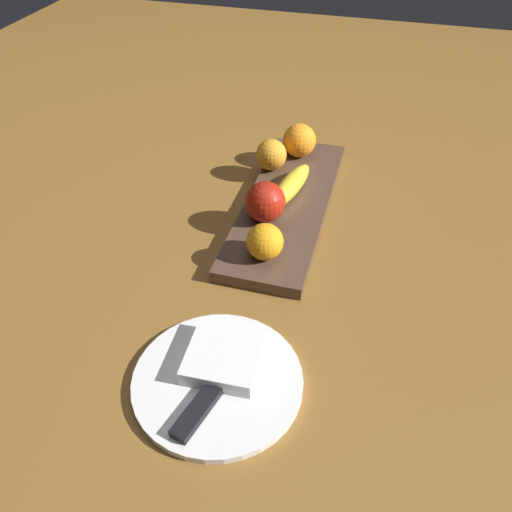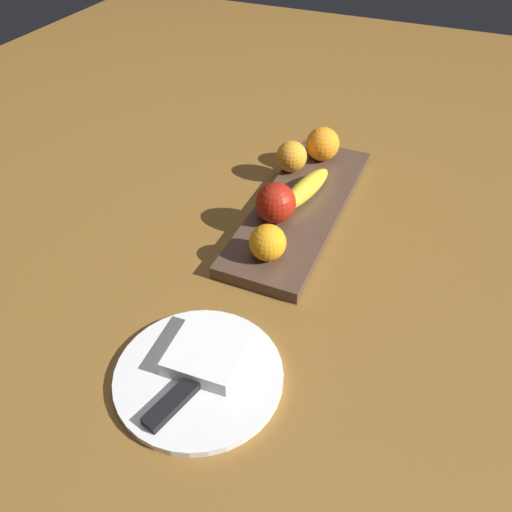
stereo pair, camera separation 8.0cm
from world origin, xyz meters
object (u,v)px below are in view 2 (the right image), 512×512
at_px(apple, 276,203).
at_px(folded_napkin, 205,351).
at_px(banana, 304,189).
at_px(orange_center, 291,157).
at_px(knife, 182,393).
at_px(fruit_tray, 299,207).
at_px(orange_near_apple, 269,243).
at_px(dinner_plate, 196,374).
at_px(orange_near_banana, 323,144).

height_order(apple, folded_napkin, apple).
bearing_deg(banana, apple, -2.62).
height_order(orange_center, knife, orange_center).
distance_m(fruit_tray, folded_napkin, 0.38).
distance_m(fruit_tray, banana, 0.04).
bearing_deg(knife, folded_napkin, 16.16).
relative_size(banana, orange_center, 2.56).
bearing_deg(fruit_tray, apple, 162.44).
xyz_separation_m(orange_near_apple, knife, (-0.28, 0.00, -0.04)).
bearing_deg(orange_center, orange_near_apple, -167.42).
distance_m(apple, orange_center, 0.17).
bearing_deg(knife, dinner_plate, 17.42).
distance_m(dinner_plate, knife, 0.04).
bearing_deg(banana, fruit_tray, 8.58).
bearing_deg(banana, folded_napkin, 11.78).
relative_size(apple, banana, 0.46).
xyz_separation_m(banana, dinner_plate, (-0.43, 0.00, -0.04)).
height_order(apple, banana, apple).
xyz_separation_m(orange_near_apple, dinner_plate, (-0.24, 0.01, -0.05)).
relative_size(orange_near_banana, knife, 0.38).
xyz_separation_m(orange_center, dinner_plate, (-0.51, -0.05, -0.05)).
height_order(fruit_tray, folded_napkin, folded_napkin).
bearing_deg(dinner_plate, fruit_tray, 0.00).
distance_m(apple, knife, 0.38).
bearing_deg(dinner_plate, folded_napkin, 0.00).
bearing_deg(knife, orange_near_apple, 13.59).
distance_m(orange_near_banana, folded_napkin, 0.55).
bearing_deg(dinner_plate, apple, 3.61).
distance_m(apple, orange_near_apple, 0.10).
bearing_deg(fruit_tray, orange_center, 28.08).
bearing_deg(apple, orange_near_banana, -2.72).
relative_size(apple, orange_near_apple, 1.19).
relative_size(orange_near_banana, folded_napkin, 0.68).
height_order(fruit_tray, orange_near_apple, orange_near_apple).
relative_size(apple, knife, 0.40).
xyz_separation_m(fruit_tray, knife, (-0.45, -0.00, 0.00)).
relative_size(apple, orange_center, 1.16).
distance_m(fruit_tray, knife, 0.45).
bearing_deg(apple, orange_near_apple, -164.49).
relative_size(orange_center, folded_napkin, 0.62).
distance_m(apple, folded_napkin, 0.32).
distance_m(apple, dinner_plate, 0.35).
height_order(banana, folded_napkin, banana).
height_order(dinner_plate, folded_napkin, folded_napkin).
distance_m(orange_near_apple, orange_near_banana, 0.34).
bearing_deg(orange_center, dinner_plate, -173.98).
xyz_separation_m(fruit_tray, dinner_plate, (-0.41, 0.00, -0.01)).
relative_size(folded_napkin, knife, 0.56).
bearing_deg(orange_center, orange_near_banana, -32.82).
distance_m(apple, orange_near_banana, 0.24).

